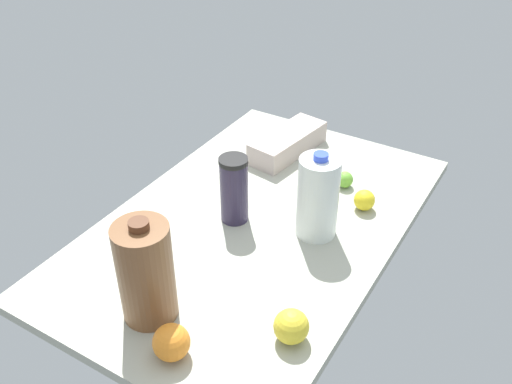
# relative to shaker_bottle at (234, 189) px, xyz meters

# --- Properties ---
(countertop) EXTENTS (1.20, 0.76, 0.03)m
(countertop) POSITION_rel_shaker_bottle_xyz_m (-0.02, 0.06, -0.12)
(countertop) COLOR #A9AC9B
(countertop) RESTS_ON ground
(shaker_bottle) EXTENTS (0.08, 0.08, 0.20)m
(shaker_bottle) POSITION_rel_shaker_bottle_xyz_m (0.00, 0.00, 0.00)
(shaker_bottle) COLOR #2E2641
(shaker_bottle) RESTS_ON countertop
(tumbler_cup) EXTENTS (0.07, 0.07, 0.16)m
(tumbler_cup) POSITION_rel_shaker_bottle_xyz_m (-0.18, 0.16, -0.02)
(tumbler_cup) COLOR beige
(tumbler_cup) RESTS_ON countertop
(milk_jug) EXTENTS (0.11, 0.11, 0.25)m
(milk_jug) POSITION_rel_shaker_bottle_xyz_m (-0.06, 0.22, 0.02)
(milk_jug) COLOR white
(milk_jug) RESTS_ON countertop
(egg_carton) EXTENTS (0.31, 0.16, 0.07)m
(egg_carton) POSITION_rel_shaker_bottle_xyz_m (-0.40, -0.05, -0.06)
(egg_carton) COLOR beige
(egg_carton) RESTS_ON countertop
(chocolate_milk_jug) EXTENTS (0.13, 0.13, 0.27)m
(chocolate_milk_jug) POSITION_rel_shaker_bottle_xyz_m (0.41, 0.03, 0.03)
(chocolate_milk_jug) COLOR brown
(chocolate_milk_jug) RESTS_ON countertop
(lemon_far_back) EXTENTS (0.06, 0.06, 0.06)m
(lemon_far_back) POSITION_rel_shaker_bottle_xyz_m (-0.23, 0.30, -0.07)
(lemon_far_back) COLOR yellow
(lemon_far_back) RESTS_ON countertop
(orange_beside_bowl) EXTENTS (0.08, 0.08, 0.08)m
(orange_beside_bowl) POSITION_rel_shaker_bottle_xyz_m (0.48, 0.15, -0.06)
(orange_beside_bowl) COLOR orange
(orange_beside_bowl) RESTS_ON countertop
(lime_by_jug) EXTENTS (0.05, 0.05, 0.05)m
(lime_by_jug) POSITION_rel_shaker_bottle_xyz_m (-0.31, 0.20, -0.07)
(lime_by_jug) COLOR #6CB43A
(lime_by_jug) RESTS_ON countertop
(lemon_near_front) EXTENTS (0.08, 0.08, 0.08)m
(lemon_near_front) POSITION_rel_shaker_bottle_xyz_m (0.31, 0.35, -0.06)
(lemon_near_front) COLOR yellow
(lemon_near_front) RESTS_ON countertop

